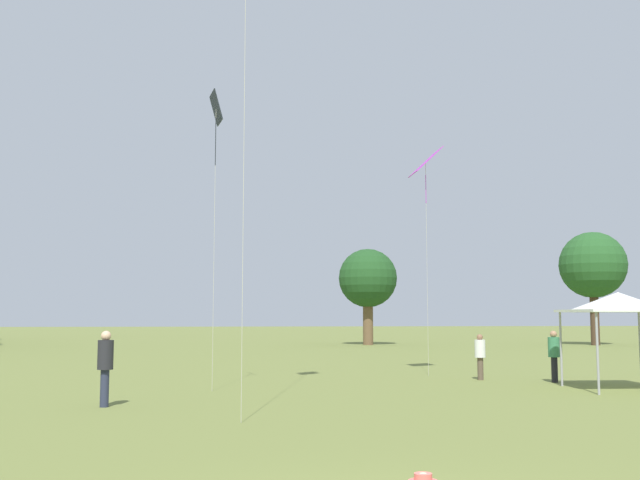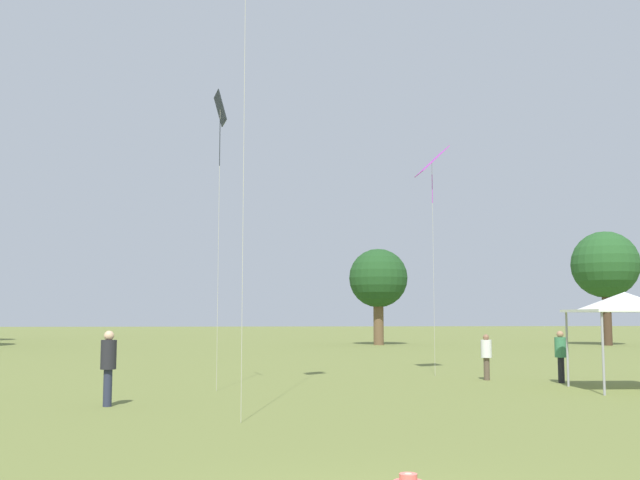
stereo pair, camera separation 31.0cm
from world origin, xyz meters
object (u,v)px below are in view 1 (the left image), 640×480
object	(u,v)px
person_standing_2	(480,353)
kite_2	(426,165)
person_standing_1	(554,352)
person_standing_0	(105,361)
canopy_tent	(618,303)
distant_tree_2	(593,266)
kite_3	(216,116)
distant_tree_3	(368,279)

from	to	relation	value
person_standing_2	kite_2	bearing A→B (deg)	-123.03
person_standing_1	kite_2	world-z (taller)	kite_2
person_standing_0	canopy_tent	size ratio (longest dim) A/B	0.61
canopy_tent	distant_tree_2	bearing A→B (deg)	64.58
person_standing_0	person_standing_1	xyz separation A→B (m)	(13.70, 5.21, -0.09)
canopy_tent	distant_tree_2	size ratio (longest dim) A/B	0.35
person_standing_1	kite_3	world-z (taller)	kite_3
distant_tree_3	canopy_tent	bearing A→B (deg)	-87.68
kite_3	person_standing_2	bearing A→B (deg)	-38.10
kite_3	distant_tree_3	size ratio (longest dim) A/B	1.22
canopy_tent	kite_3	distance (m)	13.46
distant_tree_2	kite_2	bearing A→B (deg)	-126.64
person_standing_2	distant_tree_3	distance (m)	31.63
canopy_tent	person_standing_0	bearing A→B (deg)	-169.84
kite_2	distant_tree_3	distance (m)	29.58
person_standing_0	kite_3	distance (m)	8.41
canopy_tent	distant_tree_2	distance (m)	36.25
person_standing_2	distant_tree_2	world-z (taller)	distant_tree_2
person_standing_2	kite_2	distance (m)	7.41
person_standing_1	distant_tree_2	distance (m)	34.58
person_standing_1	canopy_tent	world-z (taller)	canopy_tent
distant_tree_3	kite_3	bearing A→B (deg)	-107.43
kite_3	distant_tree_3	bearing A→B (deg)	17.07
distant_tree_3	person_standing_0	bearing A→B (deg)	-109.27
distant_tree_2	distant_tree_3	bearing A→B (deg)	171.34
person_standing_1	kite_3	distance (m)	13.46
kite_3	distant_tree_3	world-z (taller)	kite_3
person_standing_1	distant_tree_3	size ratio (longest dim) A/B	0.23
canopy_tent	kite_3	bearing A→B (deg)	175.32
kite_2	person_standing_1	bearing A→B (deg)	90.41
person_standing_1	distant_tree_3	world-z (taller)	distant_tree_3
person_standing_1	distant_tree_3	xyz separation A→B (m)	(-0.48, 32.58, 4.01)
distant_tree_2	canopy_tent	bearing A→B (deg)	-115.42
kite_3	distant_tree_3	distance (m)	35.97
person_standing_2	kite_2	size ratio (longest dim) A/B	0.18
person_standing_0	canopy_tent	distance (m)	14.95
person_standing_1	canopy_tent	bearing A→B (deg)	66.32
kite_2	distant_tree_3	size ratio (longest dim) A/B	1.16
person_standing_0	distant_tree_3	xyz separation A→B (m)	(13.21, 37.79, 3.92)
person_standing_0	person_standing_2	distance (m)	13.26
canopy_tent	person_standing_2	bearing A→B (deg)	128.54
distant_tree_2	distant_tree_3	size ratio (longest dim) A/B	1.17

